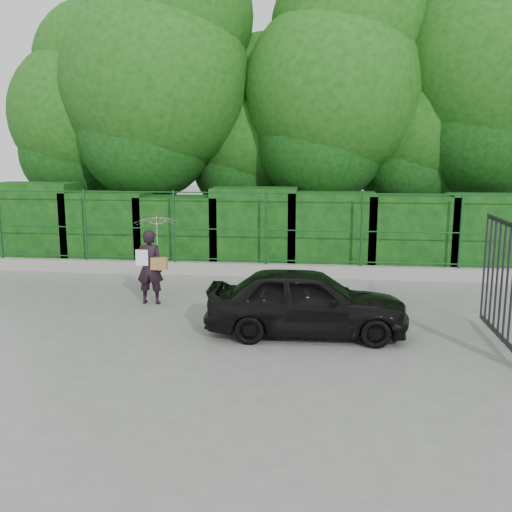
# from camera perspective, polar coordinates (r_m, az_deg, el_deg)

# --- Properties ---
(ground) EXTENTS (80.00, 80.00, 0.00)m
(ground) POSITION_cam_1_polar(r_m,az_deg,el_deg) (9.87, -3.84, -7.62)
(ground) COLOR gray
(kerb) EXTENTS (14.00, 0.25, 0.30)m
(kerb) POSITION_cam_1_polar(r_m,az_deg,el_deg) (14.13, -0.60, -1.36)
(kerb) COLOR #9E9E99
(kerb) RESTS_ON ground
(fence) EXTENTS (14.13, 0.06, 1.80)m
(fence) POSITION_cam_1_polar(r_m,az_deg,el_deg) (13.93, 0.29, 2.84)
(fence) COLOR #12431B
(fence) RESTS_ON kerb
(hedge) EXTENTS (14.20, 1.20, 2.20)m
(hedge) POSITION_cam_1_polar(r_m,az_deg,el_deg) (14.97, -0.41, 2.65)
(hedge) COLOR black
(hedge) RESTS_ON ground
(trees) EXTENTS (17.10, 6.15, 8.08)m
(trees) POSITION_cam_1_polar(r_m,az_deg,el_deg) (17.03, 4.72, 15.75)
(trees) COLOR black
(trees) RESTS_ON ground
(woman) EXTENTS (0.88, 0.89, 1.79)m
(woman) POSITION_cam_1_polar(r_m,az_deg,el_deg) (11.59, -10.11, 1.00)
(woman) COLOR black
(woman) RESTS_ON ground
(car) EXTENTS (3.40, 1.44, 1.15)m
(car) POSITION_cam_1_polar(r_m,az_deg,el_deg) (9.64, 5.09, -4.53)
(car) COLOR black
(car) RESTS_ON ground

